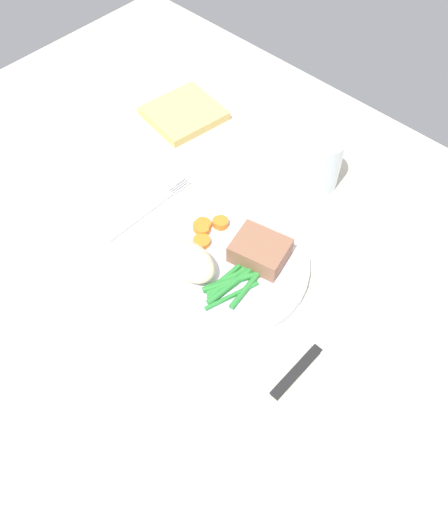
{
  "coord_description": "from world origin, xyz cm",
  "views": [
    {
      "loc": [
        32.95,
        -30.32,
        64.84
      ],
      "look_at": [
        3.37,
        1.17,
        4.6
      ],
      "focal_mm": 37.45,
      "sensor_mm": 36.0,
      "label": 1
    }
  ],
  "objects": [
    {
      "name": "napkin",
      "position": [
        -24.08,
        19.99,
        2.76
      ],
      "size": [
        13.06,
        13.61,
        1.51
      ],
      "primitive_type": "cube",
      "rotation": [
        0.0,
        0.0,
        -0.15
      ],
      "color": "#DBBC6B",
      "rests_on": "dining_table"
    },
    {
      "name": "fork",
      "position": [
        -12.29,
        0.91,
        2.2
      ],
      "size": [
        1.44,
        16.6,
        0.4
      ],
      "rotation": [
        0.0,
        0.0,
        0.03
      ],
      "color": "silver",
      "rests_on": "dining_table"
    },
    {
      "name": "dining_table",
      "position": [
        0.0,
        0.0,
        1.0
      ],
      "size": [
        120.0,
        90.0,
        2.0
      ],
      "color": "beige",
      "rests_on": "ground"
    },
    {
      "name": "knife",
      "position": [
        21.01,
        0.88,
        2.2
      ],
      "size": [
        1.7,
        20.5,
        0.64
      ],
      "rotation": [
        0.0,
        0.0,
        -0.06
      ],
      "color": "black",
      "rests_on": "dining_table"
    },
    {
      "name": "carrot_slices",
      "position": [
        -1.88,
        3.67,
        4.11
      ],
      "size": [
        4.54,
        6.64,
        1.24
      ],
      "color": "orange",
      "rests_on": "dinner_plate"
    },
    {
      "name": "dinner_plate",
      "position": [
        3.37,
        1.17,
        2.8
      ],
      "size": [
        24.22,
        24.22,
        1.6
      ],
      "primitive_type": "cylinder",
      "color": "white",
      "rests_on": "dining_table"
    },
    {
      "name": "water_glass",
      "position": [
        2.83,
        23.27,
        5.86
      ],
      "size": [
        6.64,
        6.64,
        9.09
      ],
      "color": "silver",
      "rests_on": "dining_table"
    },
    {
      "name": "green_beans",
      "position": [
        7.05,
        -0.86,
        3.99
      ],
      "size": [
        5.38,
        10.74,
        0.9
      ],
      "color": "#2D8C38",
      "rests_on": "dinner_plate"
    },
    {
      "name": "mashed_potatoes",
      "position": [
        1.19,
        -3.19,
        5.66
      ],
      "size": [
        7.97,
        5.31,
        4.11
      ],
      "primitive_type": "ellipsoid",
      "color": "beige",
      "rests_on": "dinner_plate"
    },
    {
      "name": "meat_portion",
      "position": [
        6.64,
        4.98,
        5.17
      ],
      "size": [
        8.6,
        7.57,
        3.14
      ],
      "primitive_type": "cube",
      "rotation": [
        0.0,
        0.0,
        0.24
      ],
      "color": "#936047",
      "rests_on": "dinner_plate"
    }
  ]
}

